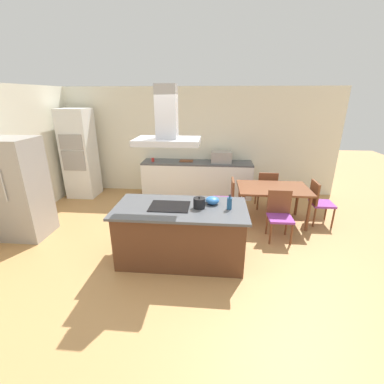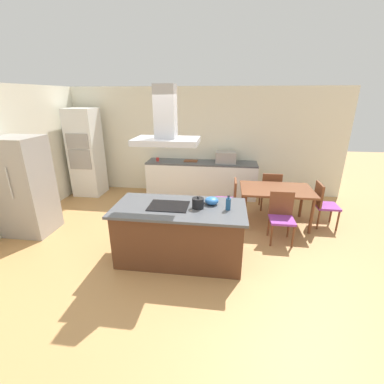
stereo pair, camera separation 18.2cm
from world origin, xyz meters
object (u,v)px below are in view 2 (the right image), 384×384
(wall_oven_stack, at_px, (86,153))
(refrigerator, at_px, (25,187))
(dining_table, at_px, (276,193))
(chair_facing_back_wall, at_px, (270,189))
(range_hood, at_px, (166,125))
(coffee_mug_red, at_px, (158,159))
(chair_at_left_end, at_px, (229,198))
(mixing_bowl, at_px, (212,201))
(countertop_microwave, at_px, (226,157))
(chair_at_right_end, at_px, (323,202))
(cooktop, at_px, (169,206))
(tea_kettle, at_px, (198,203))
(olive_oil_bottle, at_px, (228,204))
(cutting_board, at_px, (191,161))
(chair_facing_island, at_px, (281,214))

(wall_oven_stack, distance_m, refrigerator, 2.14)
(dining_table, distance_m, chair_facing_back_wall, 0.68)
(range_hood, bearing_deg, coffee_mug_red, 107.74)
(chair_at_left_end, height_order, chair_facing_back_wall, same)
(mixing_bowl, distance_m, dining_table, 1.82)
(countertop_microwave, xyz_separation_m, coffee_mug_red, (-1.73, -0.05, -0.09))
(mixing_bowl, xyz_separation_m, countertop_microwave, (0.19, 2.71, 0.08))
(coffee_mug_red, xyz_separation_m, refrigerator, (-1.91, -2.31, -0.03))
(coffee_mug_red, bearing_deg, wall_oven_stack, -174.42)
(chair_at_right_end, bearing_deg, mixing_bowl, -148.22)
(wall_oven_stack, height_order, dining_table, wall_oven_stack)
(cooktop, height_order, tea_kettle, tea_kettle)
(wall_oven_stack, distance_m, dining_table, 4.75)
(tea_kettle, bearing_deg, dining_table, 46.46)
(chair_at_left_end, bearing_deg, dining_table, 0.00)
(mixing_bowl, bearing_deg, olive_oil_bottle, -34.93)
(countertop_microwave, distance_m, coffee_mug_red, 1.74)
(countertop_microwave, relative_size, cutting_board, 1.47)
(wall_oven_stack, bearing_deg, dining_table, -14.20)
(range_hood, bearing_deg, chair_at_right_end, 28.17)
(cooktop, bearing_deg, wall_oven_stack, 135.92)
(chair_at_left_end, bearing_deg, cooktop, -122.41)
(mixing_bowl, height_order, dining_table, mixing_bowl)
(olive_oil_bottle, xyz_separation_m, wall_oven_stack, (-3.63, 2.66, 0.11))
(refrigerator, xyz_separation_m, chair_facing_island, (4.67, 0.30, -0.40))
(chair_facing_back_wall, bearing_deg, countertop_microwave, 144.62)
(mixing_bowl, relative_size, wall_oven_stack, 0.10)
(range_hood, bearing_deg, chair_facing_island, 23.81)
(refrigerator, relative_size, chair_facing_island, 2.04)
(cutting_board, bearing_deg, chair_facing_island, -47.78)
(chair_at_right_end, xyz_separation_m, range_hood, (-2.77, -1.48, 1.59))
(cooktop, relative_size, chair_facing_island, 0.67)
(chair_at_left_end, bearing_deg, coffee_mug_red, 144.03)
(mixing_bowl, relative_size, countertop_microwave, 0.43)
(coffee_mug_red, distance_m, refrigerator, 2.99)
(cooktop, relative_size, mixing_bowl, 2.81)
(tea_kettle, relative_size, dining_table, 0.16)
(chair_facing_back_wall, bearing_deg, wall_oven_stack, 173.83)
(chair_at_left_end, bearing_deg, cutting_board, 124.67)
(coffee_mug_red, height_order, chair_facing_back_wall, coffee_mug_red)
(olive_oil_bottle, distance_m, chair_at_left_end, 1.57)
(cooktop, xyz_separation_m, wall_oven_stack, (-2.73, 2.65, 0.20))
(tea_kettle, distance_m, wall_oven_stack, 4.14)
(refrigerator, bearing_deg, mixing_bowl, -5.83)
(chair_at_right_end, bearing_deg, countertop_microwave, 144.32)
(chair_at_left_end, xyz_separation_m, chair_facing_back_wall, (0.92, 0.67, 0.00))
(tea_kettle, height_order, olive_oil_bottle, olive_oil_bottle)
(coffee_mug_red, relative_size, refrigerator, 0.05)
(countertop_microwave, bearing_deg, cutting_board, 176.77)
(tea_kettle, bearing_deg, refrigerator, 171.04)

